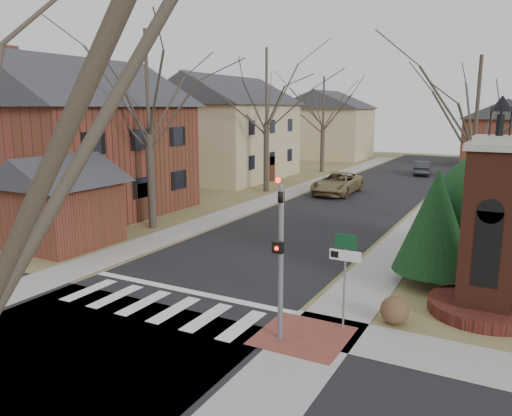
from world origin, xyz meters
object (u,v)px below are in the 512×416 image
Objects in this scene: sign_post at (345,263)px; pickup_truck at (337,183)px; traffic_signal_pole at (281,247)px; distant_car at (423,168)px; brick_gate_monument at (489,245)px.

sign_post reaches higher than pickup_truck.
traffic_signal_pole reaches higher than pickup_truck.
distant_car is at bearing 94.22° from traffic_signal_pole.
pickup_truck is 1.42× the size of distant_car.
pickup_truck is at bearing 68.88° from distant_car.
sign_post is 0.70× the size of distant_car.
brick_gate_monument is 21.51m from pickup_truck.
brick_gate_monument reaches higher than distant_car.
traffic_signal_pole reaches higher than sign_post.
sign_post is 0.42× the size of brick_gate_monument.
pickup_truck reaches higher than distant_car.
sign_post is 22.78m from pickup_truck.
sign_post reaches higher than distant_car.
traffic_signal_pole is 23.78m from pickup_truck.
brick_gate_monument is 1.17× the size of pickup_truck.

